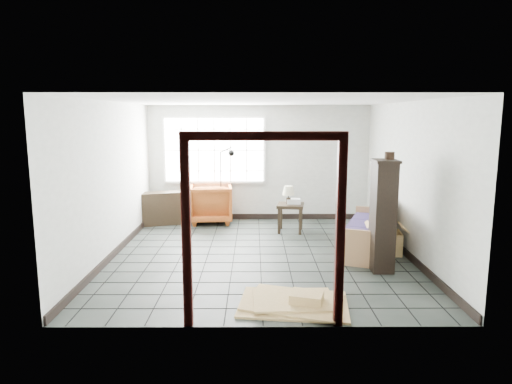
{
  "coord_description": "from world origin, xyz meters",
  "views": [
    {
      "loc": [
        -0.1,
        -7.59,
        2.36
      ],
      "look_at": [
        -0.07,
        0.3,
        1.04
      ],
      "focal_mm": 32.0,
      "sensor_mm": 36.0,
      "label": 1
    }
  ],
  "objects_px": {
    "futon_sofa": "(373,233)",
    "armchair": "(211,202)",
    "side_table": "(290,209)",
    "tall_shelf": "(383,215)"
  },
  "relations": [
    {
      "from": "futon_sofa",
      "to": "armchair",
      "type": "bearing_deg",
      "value": 164.9
    },
    {
      "from": "futon_sofa",
      "to": "armchair",
      "type": "height_order",
      "value": "armchair"
    },
    {
      "from": "armchair",
      "to": "tall_shelf",
      "type": "bearing_deg",
      "value": 127.57
    },
    {
      "from": "side_table",
      "to": "futon_sofa",
      "type": "bearing_deg",
      "value": -45.46
    },
    {
      "from": "armchair",
      "to": "side_table",
      "type": "distance_m",
      "value": 1.91
    },
    {
      "from": "futon_sofa",
      "to": "tall_shelf",
      "type": "distance_m",
      "value": 1.17
    },
    {
      "from": "side_table",
      "to": "tall_shelf",
      "type": "xyz_separation_m",
      "value": [
        1.22,
        -2.38,
        0.39
      ]
    },
    {
      "from": "armchair",
      "to": "futon_sofa",
      "type": "bearing_deg",
      "value": 139.54
    },
    {
      "from": "futon_sofa",
      "to": "side_table",
      "type": "relative_size",
      "value": 3.51
    },
    {
      "from": "futon_sofa",
      "to": "side_table",
      "type": "distance_m",
      "value": 1.92
    }
  ]
}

